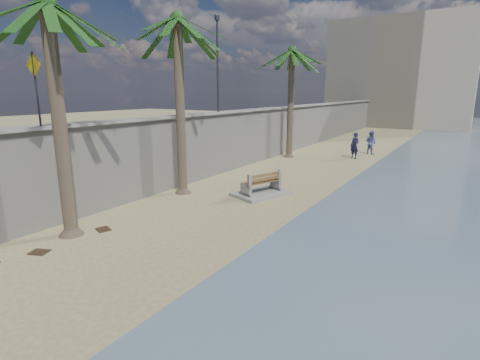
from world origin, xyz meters
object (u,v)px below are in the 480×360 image
at_px(palm_front, 46,6).
at_px(palm_back, 292,52).
at_px(bench_far, 261,186).
at_px(person_b, 371,141).
at_px(palm_mid, 177,21).
at_px(person_a, 355,144).

height_order(palm_front, palm_back, palm_back).
height_order(bench_far, person_b, person_b).
distance_m(palm_back, person_b, 9.21).
relative_size(bench_far, person_b, 1.50).
height_order(bench_far, palm_mid, palm_mid).
bearing_deg(palm_front, person_b, 78.75).
distance_m(palm_front, person_b, 23.91).
bearing_deg(person_b, person_a, 104.48).
height_order(palm_mid, person_b, palm_mid).
distance_m(bench_far, palm_mid, 8.17).
xyz_separation_m(person_a, person_b, (0.49, 2.72, -0.09)).
bearing_deg(palm_mid, bench_far, 26.34).
height_order(palm_mid, palm_back, palm_mid).
distance_m(palm_front, palm_back, 18.07).
bearing_deg(person_a, person_b, 104.12).
bearing_deg(palm_back, bench_far, -72.15).
bearing_deg(palm_back, palm_front, -89.19).
xyz_separation_m(palm_mid, person_a, (4.32, 13.77, -6.65)).
bearing_deg(bench_far, person_a, 85.43).
distance_m(bench_far, palm_back, 12.82).
distance_m(palm_mid, person_a, 15.89).
bearing_deg(person_a, palm_mid, -83.10).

